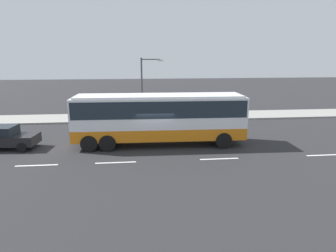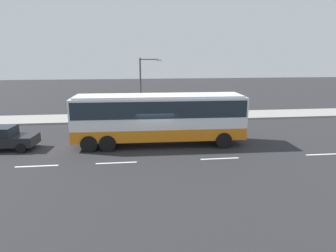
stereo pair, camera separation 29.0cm
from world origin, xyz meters
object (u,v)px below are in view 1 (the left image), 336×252
(car_black_sedan, at_px, (1,137))
(pedestrian_near_curb, at_px, (158,106))
(coach_bus, at_px, (159,114))
(street_lamp, at_px, (145,84))

(car_black_sedan, xyz_separation_m, pedestrian_near_curb, (11.25, 9.54, 0.34))
(car_black_sedan, bearing_deg, coach_bus, 4.20)
(car_black_sedan, bearing_deg, street_lamp, 42.57)
(pedestrian_near_curb, xyz_separation_m, street_lamp, (-1.34, -1.95, 2.43))
(pedestrian_near_curb, bearing_deg, car_black_sedan, -22.36)
(coach_bus, height_order, car_black_sedan, coach_bus)
(coach_bus, bearing_deg, car_black_sedan, -179.62)
(pedestrian_near_curb, relative_size, street_lamp, 0.30)
(coach_bus, relative_size, car_black_sedan, 2.57)
(car_black_sedan, height_order, street_lamp, street_lamp)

